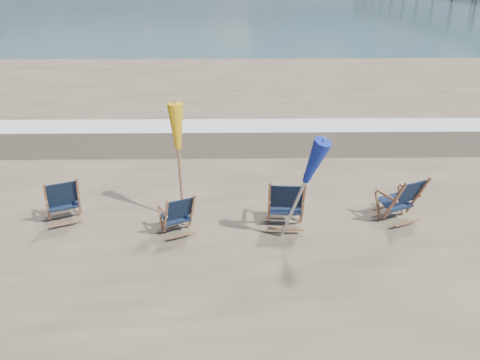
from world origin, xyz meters
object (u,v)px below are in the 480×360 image
at_px(beach_chair_0, 79,198).
at_px(beach_chair_3, 418,198).
at_px(umbrella_blue, 301,158).
at_px(beach_chair_2, 303,205).
at_px(umbrella_yellow, 178,134).
at_px(beach_chair_1, 192,212).

xyz_separation_m(beach_chair_0, beach_chair_3, (6.60, -0.09, 0.00)).
bearing_deg(beach_chair_0, umbrella_blue, 143.69).
bearing_deg(beach_chair_3, beach_chair_2, -15.15).
height_order(beach_chair_2, beach_chair_3, beach_chair_2).
relative_size(umbrella_yellow, umbrella_blue, 1.07).
bearing_deg(beach_chair_1, umbrella_blue, 143.76).
bearing_deg(umbrella_yellow, beach_chair_2, -11.36).
relative_size(beach_chair_3, umbrella_blue, 0.48).
relative_size(beach_chair_2, umbrella_blue, 0.51).
distance_m(beach_chair_0, beach_chair_1, 2.30).
xyz_separation_m(beach_chair_2, umbrella_blue, (-0.16, -0.43, 1.12)).
distance_m(beach_chair_1, beach_chair_3, 4.38).
xyz_separation_m(beach_chair_3, umbrella_yellow, (-4.60, 0.10, 1.30)).
relative_size(beach_chair_0, umbrella_yellow, 0.44).
bearing_deg(beach_chair_1, beach_chair_0, -37.45).
distance_m(beach_chair_0, beach_chair_3, 6.60).
bearing_deg(beach_chair_1, beach_chair_2, 156.41).
relative_size(beach_chair_2, umbrella_yellow, 0.47).
distance_m(beach_chair_3, umbrella_yellow, 4.78).
distance_m(umbrella_yellow, umbrella_blue, 2.34).
bearing_deg(beach_chair_2, beach_chair_3, -166.54).
distance_m(beach_chair_2, umbrella_yellow, 2.67).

